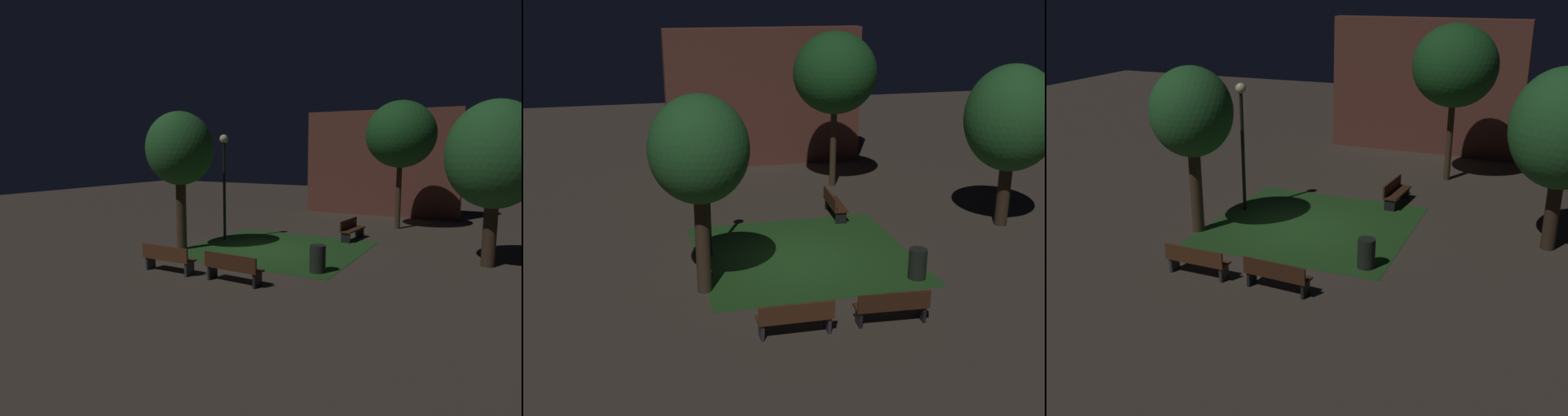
% 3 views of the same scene
% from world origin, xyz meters
% --- Properties ---
extents(ground_plane, '(60.00, 60.00, 0.00)m').
position_xyz_m(ground_plane, '(0.00, 0.00, 0.00)').
color(ground_plane, '#473D33').
extents(grass_lawn, '(6.43, 6.28, 0.01)m').
position_xyz_m(grass_lawn, '(0.30, 0.46, 0.01)').
color(grass_lawn, '#23511E').
rests_on(grass_lawn, ground).
extents(bench_back_row, '(1.81, 0.52, 0.88)m').
position_xyz_m(bench_back_row, '(-1.21, -4.26, 0.48)').
color(bench_back_row, '#512D19').
rests_on(bench_back_row, ground).
extents(bench_near_trees, '(1.83, 0.60, 0.88)m').
position_xyz_m(bench_near_trees, '(1.20, -4.26, 0.48)').
color(bench_near_trees, '#422314').
rests_on(bench_near_trees, ground).
extents(bench_corner, '(0.62, 1.83, 0.88)m').
position_xyz_m(bench_corner, '(2.29, 3.62, 0.48)').
color(bench_corner, '#422314').
rests_on(bench_corner, ground).
extents(tree_tall_center, '(3.30, 3.30, 6.20)m').
position_xyz_m(tree_tall_center, '(3.46, 7.36, 4.58)').
color(tree_tall_center, '#423021').
rests_on(tree_tall_center, ground).
extents(tree_right_canopy, '(2.57, 2.57, 5.30)m').
position_xyz_m(tree_right_canopy, '(-2.96, -1.35, 3.85)').
color(tree_right_canopy, '#423021').
rests_on(tree_right_canopy, ground).
extents(tree_back_left, '(3.07, 3.07, 5.47)m').
position_xyz_m(tree_back_left, '(7.63, 1.43, 3.67)').
color(tree_back_left, '#38281C').
rests_on(tree_back_left, ground).
extents(lamp_post_plaza_west, '(0.36, 0.36, 4.49)m').
position_xyz_m(lamp_post_plaza_west, '(-2.48, 0.98, 3.06)').
color(lamp_post_plaza_west, black).
rests_on(lamp_post_plaza_west, ground).
extents(trash_bin, '(0.51, 0.51, 0.88)m').
position_xyz_m(trash_bin, '(2.92, -1.97, 0.44)').
color(trash_bin, black).
rests_on(trash_bin, ground).
extents(building_wall_backdrop, '(8.84, 0.80, 6.14)m').
position_xyz_m(building_wall_backdrop, '(1.54, 11.55, 3.07)').
color(building_wall_backdrop, brown).
rests_on(building_wall_backdrop, ground).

